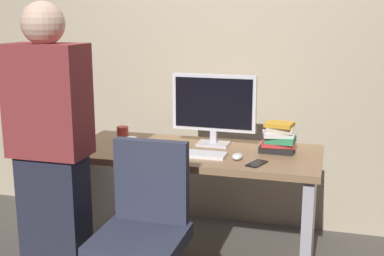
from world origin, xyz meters
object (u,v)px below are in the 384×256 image
Objects in this scene: office_chair at (143,243)px; cup_near_keyboard at (131,145)px; desk at (194,184)px; cup_by_monitor at (123,134)px; monitor at (214,106)px; person_at_desk at (51,157)px; keyboard at (190,153)px; mouse at (237,156)px; book_stack at (279,138)px; cell_phone at (257,164)px.

office_chair reaches higher than cup_near_keyboard.
cup_by_monitor reaches higher than desk.
person_at_desk is at bearing -130.97° from monitor.
keyboard is at bearing 4.31° from cup_near_keyboard.
mouse is 0.84m from cup_by_monitor.
monitor is 2.50× the size of book_stack.
book_stack is (1.11, 0.73, 0.00)m from person_at_desk.
mouse is (0.29, -0.01, 0.01)m from keyboard.
mouse is 0.46× the size of book_stack.
cell_phone is (0.50, 0.48, 0.33)m from office_chair.
book_stack is (0.50, 0.20, 0.08)m from keyboard.
cup_near_keyboard is at bearing -164.36° from cell_phone.
book_stack is 0.30m from cell_phone.
monitor reaches higher than mouse.
cup_by_monitor reaches higher than cup_near_keyboard.
person_at_desk is 1.04m from mouse.
person_at_desk is 0.56m from cup_near_keyboard.
person_at_desk is 1.33m from book_stack.
book_stack reaches higher than cup_by_monitor.
monitor is 5.51× the size of cup_by_monitor.
monitor is 1.26× the size of keyboard.
monitor is (0.17, 0.82, 0.58)m from office_chair.
book_stack is (1.02, -0.01, 0.04)m from cup_by_monitor.
book_stack reaches higher than cell_phone.
mouse reaches higher than desk.
monitor reaches higher than office_chair.
monitor is at bearing 49.03° from person_at_desk.
book_stack is (0.59, 0.75, 0.41)m from office_chair.
office_chair is 0.75m from mouse.
cup_by_monitor is at bearing -177.50° from cell_phone.
cup_by_monitor is 1.02m from book_stack.
cell_phone is at bearing -28.70° from mouse.
monitor is 3.75× the size of cell_phone.
keyboard is (0.61, 0.53, -0.08)m from person_at_desk.
cup_by_monitor is 0.98m from cell_phone.
desk is 0.41m from mouse.
keyboard is at bearing -106.48° from monitor.
mouse is at bearing -24.00° from desk.
cell_phone is at bearing 23.79° from person_at_desk.
monitor reaches higher than desk.
cell_phone reaches higher than desk.
person_at_desk is 16.71× the size of cup_by_monitor.
monitor is (0.69, 0.79, 0.17)m from person_at_desk.
cup_near_keyboard is (-0.36, -0.15, 0.27)m from desk.
office_chair is 1.74× the size of monitor.
desk is at bearing -171.52° from book_stack.
cup_near_keyboard reaches higher than keyboard.
mouse is 0.69× the size of cell_phone.
cup_by_monitor is (-0.81, 0.22, 0.03)m from mouse.
office_chair is 0.65m from keyboard.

